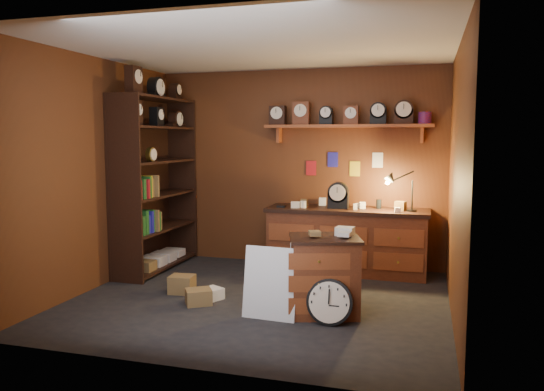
{
  "coord_description": "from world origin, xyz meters",
  "views": [
    {
      "loc": [
        1.72,
        -5.37,
        1.77
      ],
      "look_at": [
        0.05,
        0.35,
        1.12
      ],
      "focal_mm": 35.0,
      "sensor_mm": 36.0,
      "label": 1
    }
  ],
  "objects_px": {
    "low_cabinet": "(324,272)",
    "big_round_clock": "(330,302)",
    "shelving_unit": "(154,176)",
    "workbench": "(347,237)"
  },
  "relations": [
    {
      "from": "low_cabinet",
      "to": "big_round_clock",
      "type": "xyz_separation_m",
      "value": [
        0.11,
        -0.3,
        -0.21
      ]
    },
    {
      "from": "low_cabinet",
      "to": "big_round_clock",
      "type": "height_order",
      "value": "low_cabinet"
    },
    {
      "from": "shelving_unit",
      "to": "low_cabinet",
      "type": "height_order",
      "value": "shelving_unit"
    },
    {
      "from": "big_round_clock",
      "to": "low_cabinet",
      "type": "bearing_deg",
      "value": 109.94
    },
    {
      "from": "low_cabinet",
      "to": "big_round_clock",
      "type": "bearing_deg",
      "value": -86.95
    },
    {
      "from": "workbench",
      "to": "big_round_clock",
      "type": "bearing_deg",
      "value": -86.27
    },
    {
      "from": "shelving_unit",
      "to": "big_round_clock",
      "type": "height_order",
      "value": "shelving_unit"
    },
    {
      "from": "big_round_clock",
      "to": "shelving_unit",
      "type": "bearing_deg",
      "value": 150.41
    },
    {
      "from": "low_cabinet",
      "to": "workbench",
      "type": "bearing_deg",
      "value": 73.88
    },
    {
      "from": "workbench",
      "to": "low_cabinet",
      "type": "bearing_deg",
      "value": -89.23
    }
  ]
}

